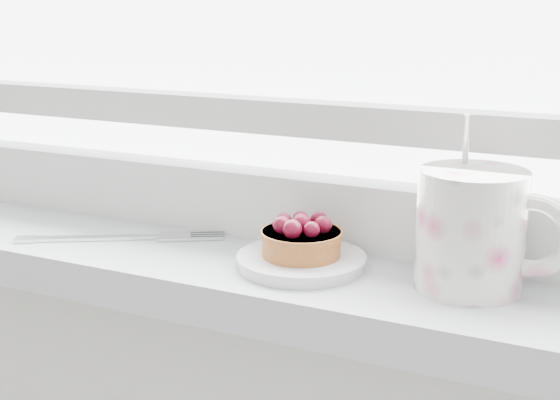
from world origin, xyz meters
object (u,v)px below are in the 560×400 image
Objects in this scene: raspberry_tart at (301,238)px; floral_mug at (475,228)px; fork at (120,237)px; saucer at (301,261)px.

floral_mug is at bearing 5.65° from raspberry_tart.
floral_mug is 0.76× the size of fork.
floral_mug reaches higher than saucer.
saucer is 0.81× the size of floral_mug.
saucer reaches higher than fork.
saucer is 0.21m from fork.
floral_mug is at bearing 3.12° from fork.
floral_mug is at bearing 5.58° from saucer.
raspberry_tart is 0.16m from floral_mug.
saucer is 0.61× the size of fork.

